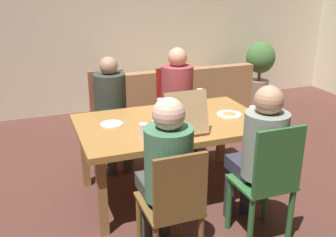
{
  "coord_description": "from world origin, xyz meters",
  "views": [
    {
      "loc": [
        -1.2,
        -3.08,
        1.96
      ],
      "look_at": [
        0.0,
        0.1,
        0.72
      ],
      "focal_mm": 41.4,
      "sensor_mm": 36.0,
      "label": 1
    }
  ],
  "objects_px": {
    "chair_1": "(174,105)",
    "drinking_glass_3": "(143,130)",
    "drinking_glass_0": "(253,113)",
    "person_3": "(166,167)",
    "chair_3": "(173,206)",
    "person_0": "(112,103)",
    "plate_0": "(112,124)",
    "chair_2": "(268,182)",
    "plate_1": "(229,114)",
    "person_2": "(260,149)",
    "couch": "(183,96)",
    "chair_0": "(109,114)",
    "drinking_glass_2": "(161,104)",
    "dining_table": "(172,129)",
    "pizza_box_0": "(178,123)",
    "person_1": "(179,92)",
    "drinking_glass_1": "(200,96)",
    "potted_plant": "(260,66)"
  },
  "relations": [
    {
      "from": "chair_1",
      "to": "drinking_glass_3",
      "type": "xyz_separation_m",
      "value": [
        -0.75,
        -1.22,
        0.23
      ]
    },
    {
      "from": "drinking_glass_0",
      "to": "person_3",
      "type": "bearing_deg",
      "value": -150.15
    },
    {
      "from": "chair_3",
      "to": "person_0",
      "type": "bearing_deg",
      "value": 90.0
    },
    {
      "from": "plate_0",
      "to": "chair_2",
      "type": "bearing_deg",
      "value": -48.76
    },
    {
      "from": "chair_2",
      "to": "drinking_glass_3",
      "type": "height_order",
      "value": "chair_2"
    },
    {
      "from": "plate_1",
      "to": "person_2",
      "type": "bearing_deg",
      "value": -102.46
    },
    {
      "from": "chair_1",
      "to": "couch",
      "type": "height_order",
      "value": "chair_1"
    },
    {
      "from": "chair_0",
      "to": "couch",
      "type": "xyz_separation_m",
      "value": [
        1.36,
        1.12,
        -0.25
      ]
    },
    {
      "from": "person_2",
      "to": "person_3",
      "type": "height_order",
      "value": "person_3"
    },
    {
      "from": "chair_0",
      "to": "person_0",
      "type": "distance_m",
      "value": 0.23
    },
    {
      "from": "person_2",
      "to": "drinking_glass_2",
      "type": "height_order",
      "value": "person_2"
    },
    {
      "from": "dining_table",
      "to": "pizza_box_0",
      "type": "bearing_deg",
      "value": -93.43
    },
    {
      "from": "chair_0",
      "to": "person_1",
      "type": "xyz_separation_m",
      "value": [
        0.77,
        -0.14,
        0.21
      ]
    },
    {
      "from": "chair_0",
      "to": "chair_2",
      "type": "xyz_separation_m",
      "value": [
        0.77,
        -1.92,
        -0.01
      ]
    },
    {
      "from": "chair_3",
      "to": "plate_0",
      "type": "relative_size",
      "value": 4.65
    },
    {
      "from": "dining_table",
      "to": "drinking_glass_3",
      "type": "relative_size",
      "value": 14.68
    },
    {
      "from": "dining_table",
      "to": "person_3",
      "type": "relative_size",
      "value": 1.36
    },
    {
      "from": "plate_0",
      "to": "person_1",
      "type": "bearing_deg",
      "value": 37.3
    },
    {
      "from": "chair_1",
      "to": "drinking_glass_1",
      "type": "distance_m",
      "value": 0.58
    },
    {
      "from": "drinking_glass_1",
      "to": "couch",
      "type": "xyz_separation_m",
      "value": [
        0.51,
        1.64,
        -0.52
      ]
    },
    {
      "from": "drinking_glass_2",
      "to": "dining_table",
      "type": "bearing_deg",
      "value": -93.91
    },
    {
      "from": "person_0",
      "to": "couch",
      "type": "distance_m",
      "value": 1.91
    },
    {
      "from": "chair_2",
      "to": "pizza_box_0",
      "type": "distance_m",
      "value": 0.91
    },
    {
      "from": "pizza_box_0",
      "to": "person_2",
      "type": "bearing_deg",
      "value": -56.78
    },
    {
      "from": "chair_3",
      "to": "plate_0",
      "type": "distance_m",
      "value": 1.14
    },
    {
      "from": "plate_0",
      "to": "drinking_glass_1",
      "type": "bearing_deg",
      "value": 17.78
    },
    {
      "from": "chair_1",
      "to": "drinking_glass_2",
      "type": "height_order",
      "value": "chair_1"
    },
    {
      "from": "plate_0",
      "to": "potted_plant",
      "type": "distance_m",
      "value": 3.65
    },
    {
      "from": "chair_2",
      "to": "chair_0",
      "type": "bearing_deg",
      "value": 111.99
    },
    {
      "from": "dining_table",
      "to": "chair_0",
      "type": "bearing_deg",
      "value": 111.2
    },
    {
      "from": "dining_table",
      "to": "drinking_glass_3",
      "type": "bearing_deg",
      "value": -143.46
    },
    {
      "from": "chair_1",
      "to": "drinking_glass_3",
      "type": "height_order",
      "value": "chair_1"
    },
    {
      "from": "chair_2",
      "to": "plate_1",
      "type": "xyz_separation_m",
      "value": [
        0.17,
        0.92,
        0.22
      ]
    },
    {
      "from": "chair_3",
      "to": "drinking_glass_3",
      "type": "relative_size",
      "value": 8.13
    },
    {
      "from": "chair_2",
      "to": "chair_1",
      "type": "bearing_deg",
      "value": 90.0
    },
    {
      "from": "person_3",
      "to": "drinking_glass_0",
      "type": "height_order",
      "value": "person_3"
    },
    {
      "from": "person_0",
      "to": "person_2",
      "type": "bearing_deg",
      "value": -64.6
    },
    {
      "from": "plate_0",
      "to": "drinking_glass_1",
      "type": "xyz_separation_m",
      "value": [
        1.01,
        0.33,
        0.07
      ]
    },
    {
      "from": "chair_0",
      "to": "chair_2",
      "type": "height_order",
      "value": "chair_0"
    },
    {
      "from": "person_0",
      "to": "drinking_glass_3",
      "type": "xyz_separation_m",
      "value": [
        0.02,
        -1.08,
        0.08
      ]
    },
    {
      "from": "pizza_box_0",
      "to": "person_0",
      "type": "bearing_deg",
      "value": 109.88
    },
    {
      "from": "person_3",
      "to": "drinking_glass_3",
      "type": "relative_size",
      "value": 10.8
    },
    {
      "from": "drinking_glass_1",
      "to": "person_0",
      "type": "bearing_deg",
      "value": 156.02
    },
    {
      "from": "potted_plant",
      "to": "chair_3",
      "type": "bearing_deg",
      "value": -130.79
    },
    {
      "from": "person_1",
      "to": "pizza_box_0",
      "type": "height_order",
      "value": "person_1"
    },
    {
      "from": "chair_3",
      "to": "couch",
      "type": "xyz_separation_m",
      "value": [
        1.36,
        3.07,
        -0.23
      ]
    },
    {
      "from": "dining_table",
      "to": "chair_3",
      "type": "xyz_separation_m",
      "value": [
        -0.37,
        -0.99,
        -0.14
      ]
    },
    {
      "from": "chair_2",
      "to": "couch",
      "type": "bearing_deg",
      "value": 79.07
    },
    {
      "from": "person_0",
      "to": "plate_0",
      "type": "xyz_separation_m",
      "value": [
        -0.16,
        -0.71,
        0.03
      ]
    },
    {
      "from": "chair_2",
      "to": "pizza_box_0",
      "type": "relative_size",
      "value": 2.15
    }
  ]
}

